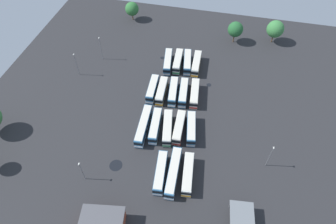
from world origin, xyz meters
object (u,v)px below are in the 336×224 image
object	(u,v)px
bus_row0_slot1	(173,173)
bus_row2_slot2	(173,92)
bus_row1_slot4	(144,126)
bus_row3_slot0	(196,64)
lamp_post_by_building	(82,171)
tree_south_edge	(132,9)
bus_row3_slot2	(178,61)
lamp_post_mid_lot	(101,48)
bus_row0_slot0	(188,174)
bus_row1_slot1	(179,127)
bus_row2_slot0	(195,93)
bus_row1_slot2	(168,128)
tree_northwest	(275,29)
bus_row2_slot3	(162,91)
bus_row1_slot0	(191,128)
tree_east_edge	(235,29)
bus_row2_slot1	(183,93)
bus_row0_slot2	(161,172)
lamp_post_near_entrance	(270,156)
maintenance_shelter	(242,216)
bus_row2_slot4	(153,89)
lamp_post_far_corner	(76,64)
bus_row1_slot3	(155,126)
bus_row3_slot3	(168,62)

from	to	relation	value
bus_row0_slot1	bus_row2_slot2	world-z (taller)	same
bus_row1_slot4	bus_row3_slot0	distance (m)	33.05
lamp_post_by_building	tree_south_edge	bearing A→B (deg)	7.85
bus_row3_slot2	lamp_post_mid_lot	distance (m)	28.20
bus_row0_slot0	bus_row1_slot1	distance (m)	15.44
bus_row2_slot0	lamp_post_by_building	distance (m)	42.62
bus_row1_slot2	tree_northwest	xyz separation A→B (m)	(52.45, -29.98, 3.98)
bus_row3_slot0	bus_row2_slot3	bearing A→B (deg)	151.33
bus_row1_slot0	tree_east_edge	world-z (taller)	tree_east_edge
bus_row1_slot4	bus_row2_slot1	bearing A→B (deg)	-28.86
bus_row1_slot0	tree_east_edge	bearing A→B (deg)	-9.99
bus_row0_slot2	lamp_post_near_entrance	xyz separation A→B (m)	(9.67, -27.18, 2.84)
lamp_post_by_building	bus_row1_slot1	bearing A→B (deg)	-45.09
maintenance_shelter	lamp_post_near_entrance	size ratio (longest dim) A/B	0.89
bus_row0_slot2	bus_row3_slot0	bearing A→B (deg)	-2.48
bus_row2_slot0	bus_row2_slot1	xyz separation A→B (m)	(-0.44, 3.62, -0.00)
bus_row2_slot3	lamp_post_near_entrance	world-z (taller)	lamp_post_near_entrance
lamp_post_mid_lot	bus_row2_slot4	bearing A→B (deg)	-119.66
bus_row2_slot0	lamp_post_mid_lot	distance (m)	38.47
bus_row2_slot2	bus_row2_slot3	size ratio (longest dim) A/B	1.05
lamp_post_far_corner	maintenance_shelter	bearing A→B (deg)	-124.01
bus_row3_slot0	lamp_post_near_entrance	bearing A→B (deg)	-144.64
bus_row2_slot0	lamp_post_near_entrance	bearing A→B (deg)	-131.63
lamp_post_near_entrance	tree_south_edge	world-z (taller)	lamp_post_near_entrance
tree_northwest	tree_east_edge	bearing A→B (deg)	103.19
bus_row2_slot0	lamp_post_far_corner	size ratio (longest dim) A/B	1.25
bus_row1_slot3	bus_row2_slot0	distance (m)	18.15
bus_row1_slot4	tree_east_edge	size ratio (longest dim) A/B	1.65
bus_row1_slot2	bus_row1_slot3	world-z (taller)	same
bus_row3_slot3	bus_row1_slot1	bearing A→B (deg)	-160.64
lamp_post_near_entrance	lamp_post_far_corner	distance (m)	68.57
bus_row3_slot3	tree_northwest	size ratio (longest dim) A/B	1.31
bus_row0_slot1	lamp_post_by_building	xyz separation A→B (m)	(-6.00, 22.58, 2.36)
bus_row3_slot0	lamp_post_far_corner	size ratio (longest dim) A/B	1.27
bus_row3_slot0	tree_northwest	xyz separation A→B (m)	(21.98, -26.48, 3.98)
bus_row2_slot2	bus_row2_slot0	bearing A→B (deg)	-84.18
bus_row3_slot0	bus_row3_slot2	distance (m)	6.72
lamp_post_near_entrance	bus_row3_slot0	bearing A→B (deg)	35.36
lamp_post_far_corner	lamp_post_mid_lot	world-z (taller)	lamp_post_mid_lot
bus_row2_slot3	lamp_post_far_corner	distance (m)	31.05
bus_row0_slot1	bus_row1_slot1	distance (m)	15.03
bus_row3_slot0	bus_row1_slot2	bearing A→B (deg)	173.45
bus_row3_slot2	bus_row1_slot3	bearing A→B (deg)	179.08
bus_row0_slot0	bus_row2_slot0	xyz separation A→B (m)	(29.27, 3.23, -0.00)
bus_row0_slot2	tree_east_edge	world-z (taller)	tree_east_edge
bus_row1_slot1	maintenance_shelter	world-z (taller)	maintenance_shelter
tree_east_edge	bus_row3_slot0	bearing A→B (deg)	147.74
maintenance_shelter	lamp_post_far_corner	distance (m)	71.13
maintenance_shelter	bus_row2_slot3	bearing A→B (deg)	37.56
bus_row1_slot0	bus_row2_slot3	distance (m)	17.78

